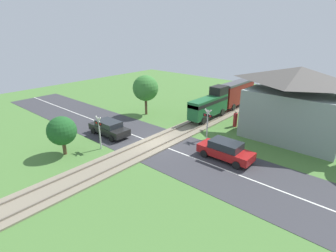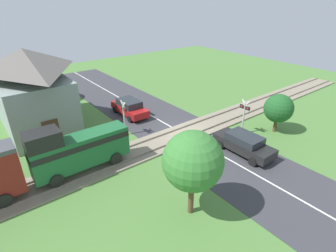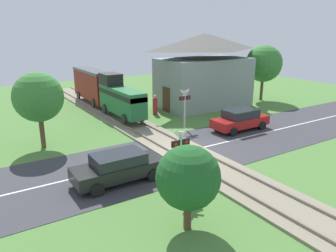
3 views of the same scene
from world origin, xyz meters
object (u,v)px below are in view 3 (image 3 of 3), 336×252
car_far_side (240,119)px  crossing_signal_east_approach (185,104)px  car_near_crossing (119,167)px  station_building (204,71)px  train (104,90)px  crossing_signal_west_approach (180,152)px  pedestrian_by_station (155,106)px

car_far_side → crossing_signal_east_approach: size_ratio=1.48×
car_near_crossing → station_building: bearing=38.0°
train → crossing_signal_east_approach: size_ratio=4.37×
crossing_signal_west_approach → station_building: bearing=48.2°
train → station_building: (8.33, -2.98, 1.29)m
train → car_near_crossing: bearing=-109.4°
train → crossing_signal_west_approach: bearing=-100.1°
station_building → pedestrian_by_station: size_ratio=5.24×
car_near_crossing → car_far_side: (10.50, 2.88, 0.03)m
pedestrian_by_station → crossing_signal_east_approach: bearing=-94.1°
train → car_far_side: size_ratio=2.96×
car_far_side → crossing_signal_east_approach: (-3.14, 2.27, 1.07)m
crossing_signal_west_approach → station_building: 16.66m
car_near_crossing → crossing_signal_west_approach: crossing_signal_west_approach is taller
crossing_signal_east_approach → pedestrian_by_station: bearing=85.9°
car_far_side → car_near_crossing: bearing=-164.7°
train → car_far_side: (5.89, -10.21, -1.09)m
car_near_crossing → station_building: station_building is taller
car_near_crossing → crossing_signal_west_approach: (1.87, -2.27, 1.09)m
crossing_signal_east_approach → station_building: 7.58m
crossing_signal_west_approach → station_building: (11.07, 12.37, 1.31)m
car_near_crossing → crossing_signal_east_approach: 9.05m
train → car_far_side: train is taller
station_building → pedestrian_by_station: bearing=-176.8°
car_near_crossing → station_building: size_ratio=0.50×
car_near_crossing → train: bearing=70.6°
train → crossing_signal_west_approach: train is taller
train → station_building: 8.94m
train → car_far_side: bearing=-60.0°
car_far_side → pedestrian_by_station: bearing=112.0°
car_near_crossing → station_building: (12.94, 10.11, 2.40)m
train → crossing_signal_east_approach: bearing=-70.9°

